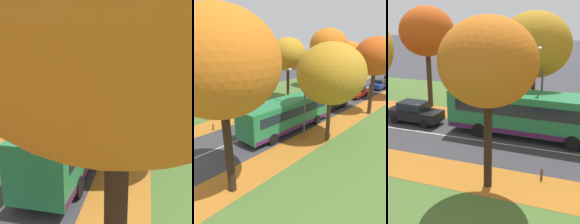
# 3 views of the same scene
# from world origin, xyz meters

# --- Properties ---
(leaf_litter_left) EXTENTS (2.80, 60.00, 0.00)m
(leaf_litter_left) POSITION_xyz_m (-4.60, 14.00, 0.01)
(leaf_litter_left) COLOR #B26B23
(leaf_litter_left) RESTS_ON grass_verge_left
(grass_verge_right) EXTENTS (12.00, 90.00, 0.01)m
(grass_verge_right) POSITION_xyz_m (9.20, 20.00, 0.00)
(grass_verge_right) COLOR #476B2D
(grass_verge_right) RESTS_ON ground
(leaf_litter_right) EXTENTS (2.80, 60.00, 0.00)m
(leaf_litter_right) POSITION_xyz_m (4.60, 14.00, 0.01)
(leaf_litter_right) COLOR #B26B23
(leaf_litter_right) RESTS_ON grass_verge_right
(road_centre_line) EXTENTS (0.12, 80.00, 0.01)m
(road_centre_line) POSITION_xyz_m (0.00, 20.00, 0.00)
(road_centre_line) COLOR silver
(road_centre_line) RESTS_ON ground
(tree_left_near) EXTENTS (4.37, 4.37, 7.96)m
(tree_left_near) POSITION_xyz_m (-5.05, 11.43, 5.97)
(tree_left_near) COLOR black
(tree_left_near) RESTS_ON ground
(tree_right_near) EXTENTS (5.44, 5.44, 8.18)m
(tree_right_near) POSITION_xyz_m (5.76, 11.61, 5.72)
(tree_right_near) COLOR #422D1E
(tree_right_near) RESTS_ON ground
(tree_right_mid) EXTENTS (4.57, 4.57, 8.55)m
(tree_right_mid) POSITION_xyz_m (5.73, 20.70, 6.45)
(tree_right_mid) COLOR #422D1E
(tree_right_mid) RESTS_ON ground
(bollard_fifth) EXTENTS (0.12, 0.12, 0.58)m
(bollard_fifth) POSITION_xyz_m (-3.53, 9.11, 0.29)
(bollard_fifth) COLOR #4C3823
(bollard_fifth) RESTS_ON ground
(streetlamp_right) EXTENTS (1.89, 0.28, 6.00)m
(streetlamp_right) POSITION_xyz_m (3.67, 10.62, 3.74)
(streetlamp_right) COLOR #47474C
(streetlamp_right) RESTS_ON ground
(bus) EXTENTS (2.83, 10.45, 2.98)m
(bus) POSITION_xyz_m (1.74, 11.18, 1.70)
(bus) COLOR #237A47
(bus) RESTS_ON ground
(car_black_lead) EXTENTS (1.93, 4.27, 1.62)m
(car_black_lead) POSITION_xyz_m (1.58, 19.69, 0.81)
(car_black_lead) COLOR black
(car_black_lead) RESTS_ON ground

